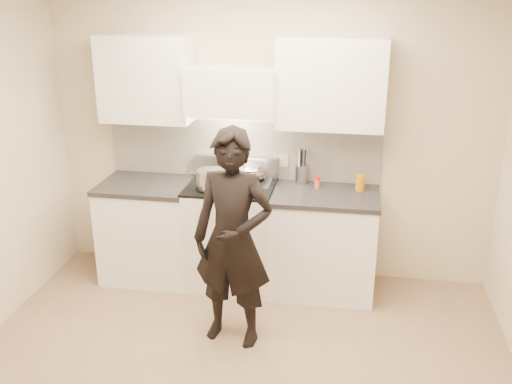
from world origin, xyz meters
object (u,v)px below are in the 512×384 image
(stove, at_px, (231,234))
(wok, at_px, (250,170))
(counter_right, at_px, (323,242))
(person, at_px, (233,240))
(utensil_crock, at_px, (302,172))

(stove, xyz_separation_m, wok, (0.15, 0.13, 0.57))
(counter_right, relative_size, wok, 2.25)
(stove, relative_size, person, 0.57)
(counter_right, xyz_separation_m, wok, (-0.67, 0.13, 0.59))
(utensil_crock, bearing_deg, stove, -157.85)
(utensil_crock, distance_m, person, 1.21)
(wok, xyz_separation_m, utensil_crock, (0.45, 0.12, -0.03))
(counter_right, xyz_separation_m, person, (-0.62, -0.89, 0.38))
(person, bearing_deg, stove, 112.57)
(counter_right, relative_size, person, 0.55)
(stove, xyz_separation_m, utensil_crock, (0.60, 0.24, 0.54))
(person, bearing_deg, wok, 102.36)
(stove, xyz_separation_m, counter_right, (0.83, 0.00, -0.01))
(stove, bearing_deg, utensil_crock, 22.15)
(counter_right, bearing_deg, utensil_crock, 133.23)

